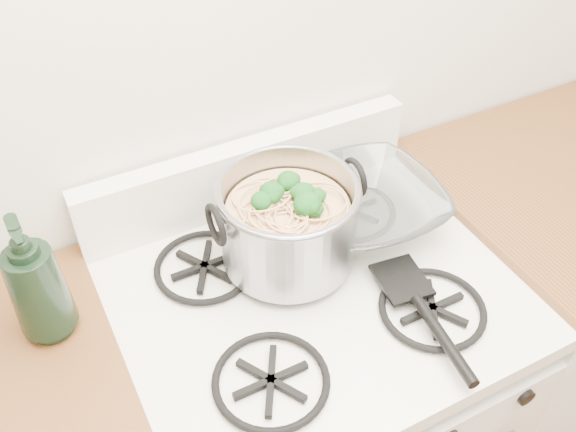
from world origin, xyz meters
The scene contains 6 objects.
gas_range centered at (0.00, 1.26, 0.44)m, with size 0.76×0.66×0.92m.
counter_right centered at (0.88, 1.26, 0.46)m, with size 1.00×0.65×0.92m.
stock_pot centered at (-0.01, 1.36, 1.01)m, with size 0.30×0.27×0.19m.
spatula centered at (0.15, 1.19, 0.94)m, with size 0.29×0.31×0.02m, color black, non-canonical shape.
glass_bowl centered at (0.19, 1.38, 0.94)m, with size 0.13×0.13×0.03m, color white.
bottle centered at (-0.47, 1.39, 1.05)m, with size 0.10×0.10×0.26m, color black.
Camera 1 is at (-0.43, 0.55, 1.85)m, focal length 40.00 mm.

